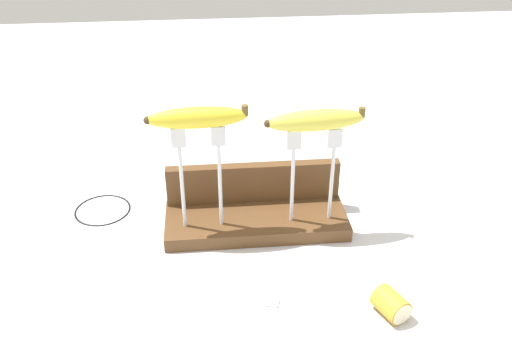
{
  "coord_description": "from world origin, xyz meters",
  "views": [
    {
      "loc": [
        -0.09,
        -0.9,
        0.66
      ],
      "look_at": [
        0.0,
        0.0,
        0.13
      ],
      "focal_mm": 39.79,
      "sensor_mm": 36.0,
      "label": 1
    }
  ],
  "objects_px": {
    "fork_stand_right": "(313,168)",
    "fork_fallen_near": "(299,303)",
    "banana_raised_right": "(316,120)",
    "wire_coil": "(103,209)",
    "banana_raised_left": "(197,118)",
    "banana_chunk_near": "(391,305)",
    "fork_stand_left": "(200,169)"
  },
  "relations": [
    {
      "from": "banana_raised_left",
      "to": "banana_chunk_near",
      "type": "bearing_deg",
      "value": -38.83
    },
    {
      "from": "fork_stand_left",
      "to": "wire_coil",
      "type": "relative_size",
      "value": 1.79
    },
    {
      "from": "fork_fallen_near",
      "to": "fork_stand_right",
      "type": "bearing_deg",
      "value": 75.09
    },
    {
      "from": "fork_stand_right",
      "to": "wire_coil",
      "type": "relative_size",
      "value": 1.67
    },
    {
      "from": "banana_raised_right",
      "to": "banana_raised_left",
      "type": "bearing_deg",
      "value": 180.0
    },
    {
      "from": "fork_stand_left",
      "to": "wire_coil",
      "type": "height_order",
      "value": "fork_stand_left"
    },
    {
      "from": "banana_raised_right",
      "to": "wire_coil",
      "type": "relative_size",
      "value": 1.6
    },
    {
      "from": "banana_chunk_near",
      "to": "wire_coil",
      "type": "bearing_deg",
      "value": 145.39
    },
    {
      "from": "banana_chunk_near",
      "to": "wire_coil",
      "type": "height_order",
      "value": "banana_chunk_near"
    },
    {
      "from": "banana_raised_right",
      "to": "fork_stand_right",
      "type": "bearing_deg",
      "value": 3.84
    },
    {
      "from": "banana_raised_right",
      "to": "wire_coil",
      "type": "height_order",
      "value": "banana_raised_right"
    },
    {
      "from": "fork_fallen_near",
      "to": "wire_coil",
      "type": "relative_size",
      "value": 1.61
    },
    {
      "from": "banana_raised_left",
      "to": "banana_raised_right",
      "type": "relative_size",
      "value": 0.98
    },
    {
      "from": "banana_raised_right",
      "to": "banana_chunk_near",
      "type": "xyz_separation_m",
      "value": [
        0.09,
        -0.24,
        -0.22
      ]
    },
    {
      "from": "fork_fallen_near",
      "to": "wire_coil",
      "type": "distance_m",
      "value": 0.47
    },
    {
      "from": "banana_raised_left",
      "to": "fork_stand_left",
      "type": "bearing_deg",
      "value": 1.99
    },
    {
      "from": "banana_raised_left",
      "to": "banana_raised_right",
      "type": "bearing_deg",
      "value": -0.0
    },
    {
      "from": "fork_stand_left",
      "to": "fork_stand_right",
      "type": "xyz_separation_m",
      "value": [
        0.2,
        0.0,
        -0.01
      ]
    },
    {
      "from": "banana_raised_left",
      "to": "banana_raised_right",
      "type": "height_order",
      "value": "banana_raised_left"
    },
    {
      "from": "fork_stand_right",
      "to": "fork_fallen_near",
      "type": "distance_m",
      "value": 0.25
    },
    {
      "from": "fork_fallen_near",
      "to": "banana_chunk_near",
      "type": "relative_size",
      "value": 2.77
    },
    {
      "from": "banana_raised_left",
      "to": "fork_fallen_near",
      "type": "bearing_deg",
      "value": -53.1
    },
    {
      "from": "fork_stand_right",
      "to": "fork_fallen_near",
      "type": "bearing_deg",
      "value": -104.91
    },
    {
      "from": "banana_chunk_near",
      "to": "banana_raised_right",
      "type": "bearing_deg",
      "value": 110.61
    },
    {
      "from": "fork_stand_right",
      "to": "banana_raised_right",
      "type": "xyz_separation_m",
      "value": [
        -0.0,
        -0.0,
        0.1
      ]
    },
    {
      "from": "banana_raised_left",
      "to": "banana_chunk_near",
      "type": "distance_m",
      "value": 0.44
    },
    {
      "from": "fork_stand_left",
      "to": "wire_coil",
      "type": "bearing_deg",
      "value": 152.24
    },
    {
      "from": "banana_chunk_near",
      "to": "wire_coil",
      "type": "distance_m",
      "value": 0.61
    },
    {
      "from": "banana_raised_left",
      "to": "banana_chunk_near",
      "type": "relative_size",
      "value": 2.7
    },
    {
      "from": "fork_stand_left",
      "to": "wire_coil",
      "type": "xyz_separation_m",
      "value": [
        -0.21,
        0.11,
        -0.15
      ]
    },
    {
      "from": "banana_raised_right",
      "to": "fork_fallen_near",
      "type": "distance_m",
      "value": 0.31
    },
    {
      "from": "banana_raised_left",
      "to": "banana_raised_right",
      "type": "distance_m",
      "value": 0.21
    }
  ]
}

